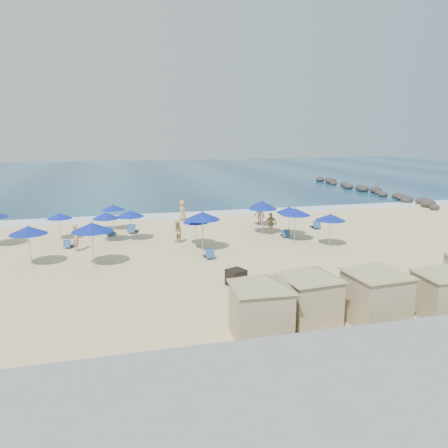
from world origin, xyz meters
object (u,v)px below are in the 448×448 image
at_px(beachgoer_2, 271,224).
at_px(umbrella_9, 262,204).
at_px(umbrella_6, 202,216).
at_px(umbrella_8, 295,212).
at_px(umbrella_2, 130,214).
at_px(umbrella_11, 331,217).
at_px(umbrella_4, 113,208).
at_px(umbrella_7, 263,206).
at_px(beachgoer_1, 178,232).
at_px(umbrella_3, 92,227).
at_px(trash_bin, 236,278).
at_px(cabana_2, 376,284).
at_px(beachgoer_4, 182,211).
at_px(umbrella_13, 59,216).
at_px(rock_jetty, 368,190).
at_px(cabana_3, 443,284).
at_px(cabana_1, 309,288).
at_px(cabana_0, 261,298).
at_px(umbrella_1, 28,230).
at_px(beachgoer_0, 76,238).
at_px(umbrella_12, 106,216).
at_px(umbrella_10, 290,210).
at_px(umbrella_5, 196,220).
at_px(beachgoer_3, 259,214).

bearing_deg(beachgoer_2, umbrella_9, -92.76).
height_order(umbrella_6, umbrella_8, umbrella_6).
relative_size(umbrella_2, umbrella_11, 0.97).
xyz_separation_m(umbrella_4, umbrella_7, (10.98, -4.33, 0.38)).
relative_size(beachgoer_1, beachgoer_2, 0.94).
relative_size(umbrella_3, umbrella_4, 1.29).
distance_m(trash_bin, umbrella_6, 7.18).
distance_m(cabana_2, beachgoer_4, 23.16).
bearing_deg(umbrella_13, umbrella_3, -70.79).
distance_m(rock_jetty, cabana_3, 39.59).
bearing_deg(beachgoer_4, cabana_1, -166.98).
height_order(cabana_0, umbrella_1, cabana_0).
bearing_deg(umbrella_8, beachgoer_0, 175.61).
bearing_deg(cabana_0, umbrella_8, 61.61).
bearing_deg(umbrella_4, umbrella_9, -7.77).
bearing_deg(umbrella_13, umbrella_6, -30.65).
relative_size(umbrella_12, beachgoer_1, 1.41).
height_order(umbrella_10, beachgoer_4, umbrella_10).
bearing_deg(beachgoer_1, umbrella_8, 51.73).
xyz_separation_m(cabana_2, beachgoer_1, (-5.87, 15.09, -0.88)).
relative_size(umbrella_10, beachgoer_1, 1.47).
bearing_deg(umbrella_9, trash_bin, -114.44).
xyz_separation_m(umbrella_1, umbrella_13, (1.04, 6.31, -0.40)).
height_order(cabana_3, beachgoer_1, cabana_3).
bearing_deg(umbrella_2, beachgoer_1, -25.28).
xyz_separation_m(cabana_0, beachgoer_0, (-7.66, 14.68, -0.69)).
relative_size(trash_bin, cabana_1, 0.19).
distance_m(cabana_1, umbrella_3, 13.56).
relative_size(umbrella_1, beachgoer_2, 1.50).
bearing_deg(beachgoer_1, beachgoer_0, -113.08).
bearing_deg(umbrella_3, umbrella_8, 10.65).
relative_size(umbrella_4, umbrella_5, 1.02).
relative_size(trash_bin, umbrella_11, 0.36).
bearing_deg(cabana_1, beachgoer_2, 74.94).
bearing_deg(cabana_2, umbrella_7, 87.14).
xyz_separation_m(cabana_3, beachgoer_2, (-1.59, 16.20, -0.67)).
bearing_deg(umbrella_5, beachgoer_4, 87.06).
bearing_deg(beachgoer_0, umbrella_5, -99.88).
distance_m(umbrella_2, umbrella_11, 14.04).
bearing_deg(umbrella_10, umbrella_9, 104.01).
relative_size(umbrella_4, umbrella_13, 1.04).
bearing_deg(cabana_1, umbrella_1, 137.30).
xyz_separation_m(umbrella_11, beachgoer_1, (-9.94, 3.52, -1.26)).
xyz_separation_m(trash_bin, beachgoer_0, (-8.36, 8.90, 0.50)).
xyz_separation_m(rock_jetty, umbrella_8, (-19.36, -21.19, 1.80)).
relative_size(umbrella_3, umbrella_13, 1.34).
bearing_deg(umbrella_5, cabana_0, -90.96).
xyz_separation_m(trash_bin, beachgoer_3, (6.06, 13.97, 0.46)).
relative_size(umbrella_11, umbrella_13, 1.15).
height_order(umbrella_5, umbrella_9, umbrella_9).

